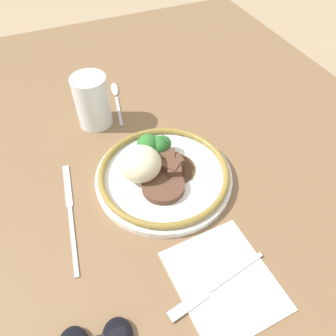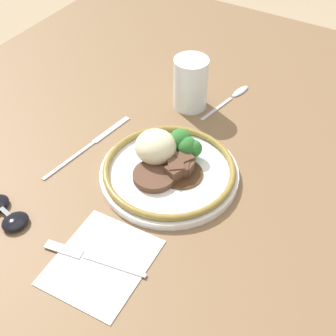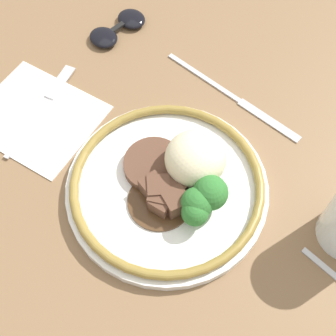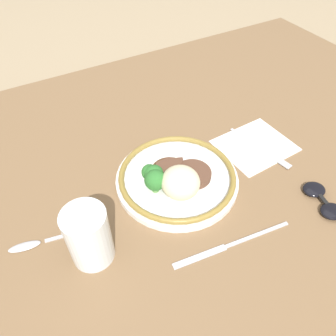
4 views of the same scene
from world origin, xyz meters
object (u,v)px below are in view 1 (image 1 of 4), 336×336
fork (209,290)px  spoon (116,94)px  plate (160,170)px  juice_glass (93,104)px  knife (70,210)px

fork → spoon: (0.52, -0.02, -0.00)m
plate → fork: plate is taller
plate → fork: bearing=175.6°
juice_glass → fork: bearing=-173.1°
juice_glass → knife: juice_glass is taller
knife → fork: bearing=-137.5°
fork → knife: 0.27m
fork → spoon: bearing=-102.2°
juice_glass → spoon: (0.08, -0.07, -0.05)m
juice_glass → spoon: bearing=-40.5°
fork → plate: bearing=-104.8°
fork → knife: size_ratio=0.74×
juice_glass → plate: bearing=-161.1°
spoon → plate: bearing=-169.2°
knife → spoon: spoon is taller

